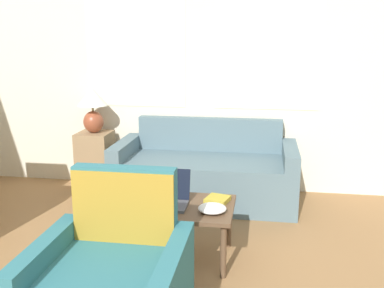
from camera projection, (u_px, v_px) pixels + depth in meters
wall_back at (208, 70)px, 4.79m from camera, size 6.68×0.06×2.60m
couch at (206, 175)px, 4.61m from camera, size 1.81×0.83×0.81m
side_table at (96, 161)px, 4.94m from camera, size 0.35×0.35×0.64m
table_lamp at (93, 105)px, 4.80m from camera, size 0.33×0.33×0.49m
coffee_table at (174, 211)px, 3.37m from camera, size 0.89×0.59×0.42m
laptop at (165, 197)px, 3.36m from camera, size 0.35×0.30×0.25m
cup_navy at (125, 205)px, 3.22m from camera, size 0.08×0.08×0.10m
snack_bowl at (212, 208)px, 3.21m from camera, size 0.20×0.20×0.06m
book_red at (217, 200)px, 3.41m from camera, size 0.20×0.21×0.04m
tv_remote at (139, 195)px, 3.52m from camera, size 0.11×0.15×0.02m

